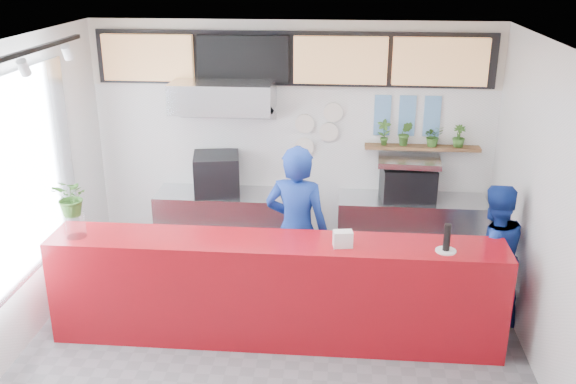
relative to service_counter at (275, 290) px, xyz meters
The scene contains 44 objects.
floor 0.68m from the service_counter, 90.00° to the right, with size 5.00×5.00×0.00m, color slate.
ceiling 2.48m from the service_counter, 90.00° to the right, with size 5.00×5.00×0.00m, color silver.
wall_back 2.30m from the service_counter, 90.00° to the left, with size 5.00×5.00×0.00m, color white.
wall_left 2.70m from the service_counter, behind, with size 5.00×5.00×0.00m, color white.
wall_right 2.70m from the service_counter, ahead, with size 5.00×5.00×0.00m, color white.
service_counter is the anchor object (origin of this frame).
cream_band 2.93m from the service_counter, 90.00° to the left, with size 5.00×0.02×0.80m, color beige.
prep_bench 1.97m from the service_counter, 113.96° to the left, with size 1.80×0.60×0.90m, color #B2B5BA.
panini_oven 2.11m from the service_counter, 117.26° to the left, with size 0.55×0.55×0.50m, color black.
extraction_hood 2.50m from the service_counter, 114.57° to the left, with size 1.20×0.70×0.35m, color #B2B5BA.
hood_lip 2.38m from the service_counter, 114.57° to the left, with size 1.20×0.70×0.08m, color #B2B5BA.
right_bench 2.35m from the service_counter, 50.19° to the left, with size 1.80×0.60×0.90m, color #B2B5BA.
espresso_machine 2.37m from the service_counter, 51.45° to the left, with size 0.64×0.46×0.41m, color black.
espresso_tray 2.45m from the service_counter, 51.45° to the left, with size 0.74×0.51×0.07m, color #AAAEB2.
herb_shelf 2.73m from the service_counter, 51.34° to the left, with size 1.40×0.18×0.04m, color brown.
menu_board_far_left 3.31m from the service_counter, 131.47° to the left, with size 1.10×0.10×0.55m, color tan.
menu_board_mid_left 2.88m from the service_counter, 106.59° to the left, with size 1.10×0.10×0.55m, color black.
menu_board_mid_right 2.87m from the service_counter, 73.94° to the left, with size 1.10×0.10×0.55m, color tan.
menu_board_far_right 3.30m from the service_counter, 48.86° to the left, with size 1.10×0.10×0.55m, color tan.
soffit 2.87m from the service_counter, 90.00° to the left, with size 4.80×0.04×0.65m, color black.
window_pane 2.73m from the service_counter, behind, with size 0.04×2.20×1.90m, color silver.
window_frame 2.71m from the service_counter, behind, with size 0.03×2.30×2.00m, color #B2B5BA.
track_rail 3.21m from the service_counter, 169.22° to the right, with size 0.05×2.40×0.04m, color black.
dec_plate_a 2.40m from the service_counter, 85.86° to the left, with size 0.24×0.24×0.03m, color silver.
dec_plate_b 2.39m from the service_counter, 77.74° to the left, with size 0.24×0.24×0.03m, color silver.
dec_plate_c 2.26m from the service_counter, 85.86° to the left, with size 0.24×0.24×0.03m, color silver.
dec_plate_d 2.52m from the service_counter, 76.42° to the left, with size 0.24×0.24×0.03m, color silver.
photo_frame_a 2.76m from the service_counter, 62.13° to the left, with size 0.20×0.02×0.25m, color #598CBF.
photo_frame_b 2.90m from the service_counter, 56.06° to the left, with size 0.20×0.02×0.25m, color #598CBF.
photo_frame_c 3.05m from the service_counter, 50.74° to the left, with size 0.20×0.02×0.25m, color #598CBF.
photo_frame_d 2.64m from the service_counter, 62.13° to the left, with size 0.20×0.02×0.25m, color #598CBF.
photo_frame_e 2.78m from the service_counter, 56.06° to the left, with size 0.20×0.02×0.25m, color #598CBF.
photo_frame_f 2.94m from the service_counter, 50.74° to the left, with size 0.20×0.02×0.25m, color #598CBF.
staff_center 0.75m from the service_counter, 75.01° to the left, with size 0.69×0.45×1.89m, color navy.
staff_right 2.27m from the service_counter, 12.91° to the left, with size 0.76×0.59×1.57m, color navy.
herb_a 2.56m from the service_counter, 60.61° to the left, with size 0.17×0.12×0.32m, color #356122.
herb_b 2.68m from the service_counter, 55.29° to the left, with size 0.17×0.14×0.31m, color #356122.
herb_c 2.86m from the service_counter, 49.26° to the left, with size 0.23×0.20×0.26m, color #356122.
herb_d 3.06m from the service_counter, 44.58° to the left, with size 0.15×0.13×0.27m, color #356122.
glass_vase 2.08m from the service_counter, behind, with size 0.20×0.20×0.24m, color silver.
basil_vase 2.20m from the service_counter, behind, with size 0.35×0.31×0.39m, color #356122.
napkin_holder 0.91m from the service_counter, ahead, with size 0.18×0.11×0.16m, color silver.
white_plate 1.72m from the service_counter, ahead, with size 0.19×0.19×0.01m, color silver.
pepper_mill 1.77m from the service_counter, ahead, with size 0.07×0.07×0.26m, color black.
Camera 1 is at (0.63, -5.26, 3.73)m, focal length 40.00 mm.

